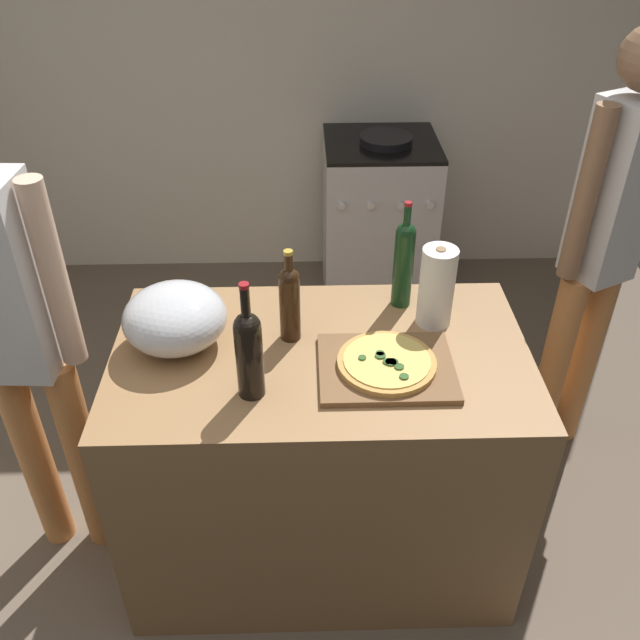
# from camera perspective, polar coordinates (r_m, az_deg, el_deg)

# --- Properties ---
(ground_plane) EXTENTS (4.41, 3.26, 0.02)m
(ground_plane) POSITION_cam_1_polar(r_m,az_deg,el_deg) (3.27, -3.02, -7.27)
(ground_plane) COLOR #6B5B4C
(kitchen_wall_rear) EXTENTS (4.41, 0.10, 2.60)m
(kitchen_wall_rear) POSITION_cam_1_polar(r_m,az_deg,el_deg) (3.88, -3.34, 22.01)
(kitchen_wall_rear) COLOR silver
(kitchen_wall_rear) RESTS_ON ground_plane
(counter) EXTENTS (1.29, 0.75, 0.91)m
(counter) POSITION_cam_1_polar(r_m,az_deg,el_deg) (2.40, 0.07, -11.30)
(counter) COLOR #9E7247
(counter) RESTS_ON ground_plane
(cutting_board) EXTENTS (0.40, 0.32, 0.02)m
(cutting_board) POSITION_cam_1_polar(r_m,az_deg,el_deg) (2.03, 5.58, -4.00)
(cutting_board) COLOR brown
(cutting_board) RESTS_ON counter
(pizza) EXTENTS (0.29, 0.29, 0.03)m
(pizza) POSITION_cam_1_polar(r_m,az_deg,el_deg) (2.01, 5.62, -3.55)
(pizza) COLOR tan
(pizza) RESTS_ON cutting_board
(mixing_bowl) EXTENTS (0.32, 0.32, 0.19)m
(mixing_bowl) POSITION_cam_1_polar(r_m,az_deg,el_deg) (2.12, -12.07, 0.16)
(mixing_bowl) COLOR #B2B2B7
(mixing_bowl) RESTS_ON counter
(paper_towel_roll) EXTENTS (0.11, 0.11, 0.27)m
(paper_towel_roll) POSITION_cam_1_polar(r_m,az_deg,el_deg) (2.17, 9.76, 2.74)
(paper_towel_roll) COLOR white
(paper_towel_roll) RESTS_ON counter
(wine_bottle_dark) EXTENTS (0.07, 0.07, 0.31)m
(wine_bottle_dark) POSITION_cam_1_polar(r_m,az_deg,el_deg) (2.07, -2.57, 1.69)
(wine_bottle_dark) COLOR #331E0F
(wine_bottle_dark) RESTS_ON counter
(wine_bottle_green) EXTENTS (0.08, 0.08, 0.37)m
(wine_bottle_green) POSITION_cam_1_polar(r_m,az_deg,el_deg) (1.86, -5.99, -2.56)
(wine_bottle_green) COLOR black
(wine_bottle_green) RESTS_ON counter
(wine_bottle_clear) EXTENTS (0.07, 0.07, 0.38)m
(wine_bottle_clear) POSITION_cam_1_polar(r_m,az_deg,el_deg) (2.23, 7.03, 4.95)
(wine_bottle_clear) COLOR #143819
(wine_bottle_clear) RESTS_ON counter
(stove) EXTENTS (0.59, 0.59, 0.96)m
(stove) POSITION_cam_1_polar(r_m,az_deg,el_deg) (3.82, 4.86, 8.30)
(stove) COLOR #B7B7BC
(stove) RESTS_ON ground_plane
(person_in_stripes) EXTENTS (0.39, 0.21, 1.70)m
(person_in_stripes) POSITION_cam_1_polar(r_m,az_deg,el_deg) (2.26, -24.01, -0.72)
(person_in_stripes) COLOR #D88C4C
(person_in_stripes) RESTS_ON ground_plane
(person_in_red) EXTENTS (0.34, 0.27, 1.76)m
(person_in_red) POSITION_cam_1_polar(r_m,az_deg,el_deg) (2.68, 22.64, 6.27)
(person_in_red) COLOR #D88C4C
(person_in_red) RESTS_ON ground_plane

